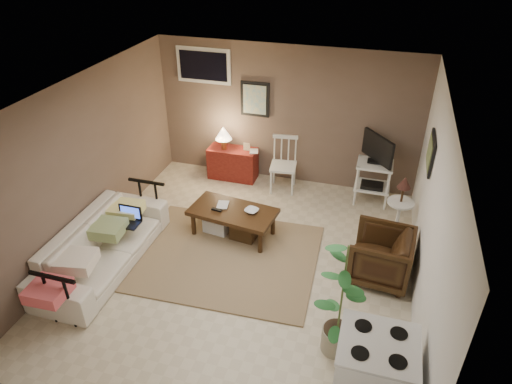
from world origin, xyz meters
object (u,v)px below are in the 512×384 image
(sofa, at_px, (101,239))
(red_console, at_px, (232,160))
(side_table, at_px, (401,201))
(stove, at_px, (373,377))
(armchair, at_px, (381,254))
(potted_plant, at_px, (342,297))
(spindle_chair, at_px, (283,166))
(tv_stand, at_px, (375,168))
(coffee_table, at_px, (233,220))

(sofa, distance_m, red_console, 2.92)
(side_table, height_order, stove, side_table)
(armchair, height_order, potted_plant, potted_plant)
(spindle_chair, xyz_separation_m, tv_stand, (1.50, 0.01, 0.19))
(sofa, height_order, armchair, sofa)
(tv_stand, relative_size, potted_plant, 0.82)
(tv_stand, bearing_deg, armchair, -82.68)
(red_console, relative_size, armchair, 1.29)
(coffee_table, height_order, sofa, sofa)
(potted_plant, bearing_deg, coffee_table, 136.71)
(red_console, bearing_deg, coffee_table, -70.85)
(sofa, xyz_separation_m, side_table, (3.80, 1.77, 0.20))
(coffee_table, height_order, side_table, side_table)
(coffee_table, distance_m, sofa, 1.85)
(tv_stand, height_order, side_table, tv_stand)
(sofa, relative_size, red_console, 2.22)
(coffee_table, distance_m, potted_plant, 2.49)
(sofa, bearing_deg, side_table, -64.94)
(red_console, bearing_deg, potted_plant, -54.77)
(coffee_table, relative_size, tv_stand, 1.10)
(armchair, bearing_deg, tv_stand, -167.71)
(spindle_chair, bearing_deg, potted_plant, -66.78)
(coffee_table, xyz_separation_m, potted_plant, (1.77, -1.67, 0.52))
(tv_stand, relative_size, armchair, 1.56)
(tv_stand, bearing_deg, side_table, -63.91)
(coffee_table, bearing_deg, red_console, 109.15)
(tv_stand, xyz_separation_m, potted_plant, (-0.13, -3.20, 0.15))
(red_console, bearing_deg, side_table, -19.01)
(coffee_table, height_order, red_console, red_console)
(armchair, bearing_deg, potted_plant, -10.55)
(red_console, xyz_separation_m, armchair, (2.72, -1.99, 0.04))
(red_console, distance_m, potted_plant, 4.09)
(side_table, bearing_deg, stove, -93.24)
(spindle_chair, relative_size, potted_plant, 0.64)
(potted_plant, bearing_deg, side_table, 76.34)
(potted_plant, bearing_deg, spindle_chair, 113.22)
(spindle_chair, distance_m, potted_plant, 3.49)
(potted_plant, bearing_deg, armchair, 74.48)
(sofa, height_order, stove, stove)
(side_table, bearing_deg, spindle_chair, 155.71)
(armchair, bearing_deg, red_console, -121.18)
(tv_stand, height_order, armchair, tv_stand)
(stove, bearing_deg, spindle_chair, 114.88)
(coffee_table, xyz_separation_m, red_console, (-0.57, 1.65, 0.08))
(side_table, bearing_deg, coffee_table, -164.42)
(side_table, bearing_deg, armchair, -101.08)
(red_console, relative_size, potted_plant, 0.68)
(side_table, distance_m, stove, 2.95)
(spindle_chair, bearing_deg, coffee_table, -104.79)
(coffee_table, distance_m, side_table, 2.45)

